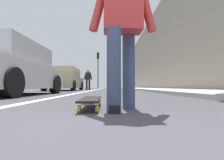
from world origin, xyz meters
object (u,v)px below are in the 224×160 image
(skateboard, at_px, (91,100))
(parked_car_near, at_px, (11,70))
(skater_person, at_px, (122,21))
(parked_car_mid, at_px, (65,80))
(traffic_light, at_px, (98,64))
(pedestrian_distant, at_px, (88,78))

(skateboard, bearing_deg, parked_car_near, 42.25)
(skater_person, relative_size, parked_car_mid, 0.36)
(skateboard, xyz_separation_m, traffic_light, (19.38, 1.45, 3.06))
(skateboard, bearing_deg, parked_car_mid, 17.09)
(parked_car_near, xyz_separation_m, traffic_light, (16.45, -1.22, 2.44))
(skateboard, relative_size, parked_car_near, 0.20)
(skateboard, relative_size, pedestrian_distant, 0.52)
(skateboard, xyz_separation_m, skater_person, (-0.15, -0.35, 0.84))
(parked_car_near, relative_size, parked_car_mid, 0.92)
(skater_person, xyz_separation_m, parked_car_near, (3.08, 3.01, -0.22))
(parked_car_mid, height_order, traffic_light, traffic_light)
(parked_car_near, distance_m, traffic_light, 16.67)
(skater_person, relative_size, parked_car_near, 0.39)
(skateboard, height_order, traffic_light, traffic_light)
(pedestrian_distant, bearing_deg, skater_person, -170.45)
(skateboard, height_order, skater_person, skater_person)
(parked_car_near, xyz_separation_m, pedestrian_distant, (8.74, -1.02, 0.21))
(skater_person, height_order, pedestrian_distant, skater_person)
(parked_car_near, distance_m, pedestrian_distant, 8.80)
(skateboard, xyz_separation_m, parked_car_near, (2.93, 2.66, 0.62))
(parked_car_mid, height_order, pedestrian_distant, pedestrian_distant)
(parked_car_mid, relative_size, pedestrian_distant, 2.80)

